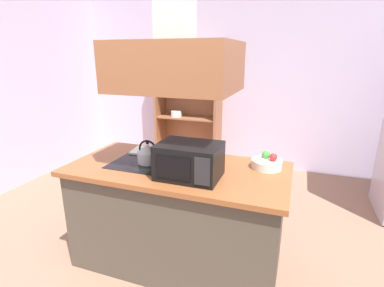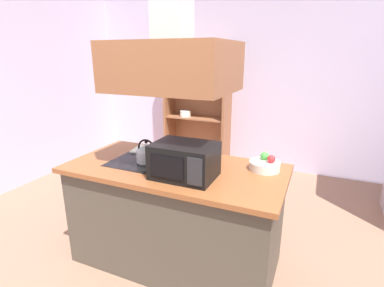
{
  "view_description": "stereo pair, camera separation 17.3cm",
  "coord_description": "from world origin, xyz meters",
  "px_view_note": "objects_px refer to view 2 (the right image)",
  "views": [
    {
      "loc": [
        0.65,
        -1.77,
        1.79
      ],
      "look_at": [
        -0.23,
        0.66,
        1.0
      ],
      "focal_mm": 27.69,
      "sensor_mm": 36.0,
      "label": 1
    },
    {
      "loc": [
        0.81,
        -1.71,
        1.79
      ],
      "look_at": [
        -0.23,
        0.66,
        1.0
      ],
      "focal_mm": 27.69,
      "sensor_mm": 36.0,
      "label": 2
    }
  ],
  "objects_px": {
    "microwave": "(184,161)",
    "fruit_bowl": "(265,165)",
    "dish_cabinet": "(198,112)",
    "kettle": "(147,152)",
    "cutting_board": "(151,150)"
  },
  "relations": [
    {
      "from": "microwave",
      "to": "fruit_bowl",
      "type": "relative_size",
      "value": 1.9
    },
    {
      "from": "fruit_bowl",
      "to": "kettle",
      "type": "bearing_deg",
      "value": -166.82
    },
    {
      "from": "dish_cabinet",
      "to": "microwave",
      "type": "bearing_deg",
      "value": -69.39
    },
    {
      "from": "kettle",
      "to": "microwave",
      "type": "distance_m",
      "value": 0.46
    },
    {
      "from": "cutting_board",
      "to": "microwave",
      "type": "xyz_separation_m",
      "value": [
        0.55,
        -0.43,
        0.12
      ]
    },
    {
      "from": "kettle",
      "to": "microwave",
      "type": "bearing_deg",
      "value": -20.44
    },
    {
      "from": "dish_cabinet",
      "to": "microwave",
      "type": "height_order",
      "value": "dish_cabinet"
    },
    {
      "from": "dish_cabinet",
      "to": "cutting_board",
      "type": "relative_size",
      "value": 5.7
    },
    {
      "from": "kettle",
      "to": "fruit_bowl",
      "type": "relative_size",
      "value": 0.82
    },
    {
      "from": "dish_cabinet",
      "to": "kettle",
      "type": "relative_size",
      "value": 9.72
    },
    {
      "from": "dish_cabinet",
      "to": "fruit_bowl",
      "type": "bearing_deg",
      "value": -55.98
    },
    {
      "from": "dish_cabinet",
      "to": "cutting_board",
      "type": "distance_m",
      "value": 2.24
    },
    {
      "from": "microwave",
      "to": "kettle",
      "type": "bearing_deg",
      "value": 159.56
    },
    {
      "from": "cutting_board",
      "to": "microwave",
      "type": "distance_m",
      "value": 0.71
    },
    {
      "from": "cutting_board",
      "to": "microwave",
      "type": "bearing_deg",
      "value": -38.01
    }
  ]
}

